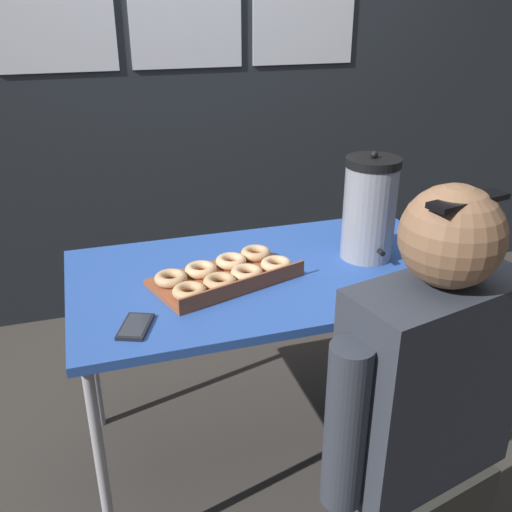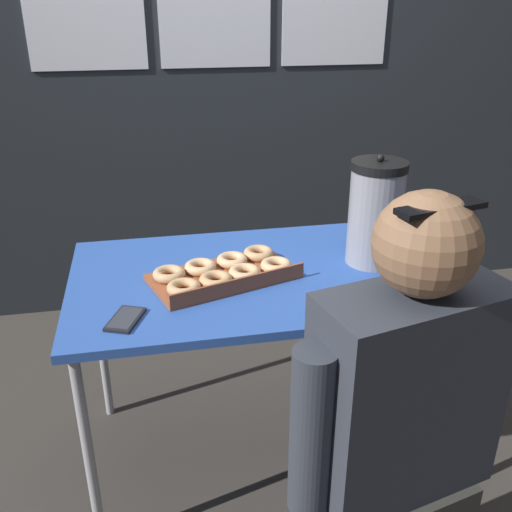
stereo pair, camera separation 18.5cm
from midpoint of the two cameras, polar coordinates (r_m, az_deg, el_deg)
ground_plane at (r=2.32m, az=3.63°, el=-18.62°), size 12.00×12.00×0.00m
back_wall at (r=2.98m, az=-2.27°, el=18.70°), size 6.00×0.11×2.56m
folding_table at (r=1.91m, az=4.18°, el=-3.00°), size 1.30×0.74×0.76m
donut_box at (r=1.82m, az=-0.35°, el=-1.73°), size 0.51×0.37×0.05m
coffee_urn at (r=1.95m, az=14.55°, el=4.13°), size 0.18×0.21×0.37m
cell_phone at (r=1.62m, az=-9.77°, el=-6.34°), size 0.12×0.15×0.01m
person_seated at (r=1.52m, az=17.68°, el=-17.70°), size 0.58×0.32×1.24m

